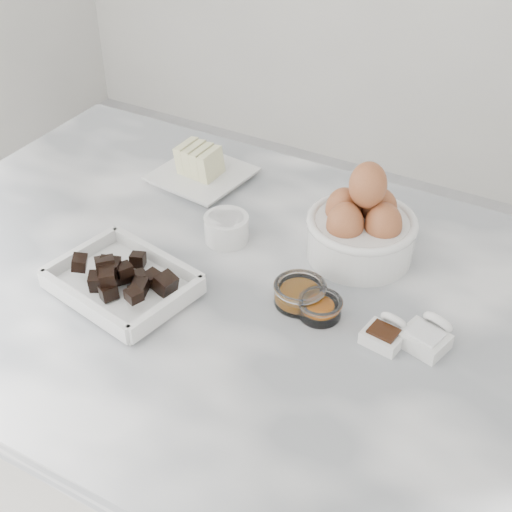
{
  "coord_description": "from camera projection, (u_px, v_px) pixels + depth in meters",
  "views": [
    {
      "loc": [
        0.45,
        -0.73,
        1.64
      ],
      "look_at": [
        0.02,
        0.03,
        0.98
      ],
      "focal_mm": 50.0,
      "sensor_mm": 36.0,
      "label": 1
    }
  ],
  "objects": [
    {
      "name": "salt_spoon",
      "position": [
        428.0,
        335.0,
        0.99
      ],
      "size": [
        0.07,
        0.09,
        0.05
      ],
      "color": "white",
      "rests_on": "marble_slab"
    },
    {
      "name": "honey_bowl",
      "position": [
        300.0,
        293.0,
        1.06
      ],
      "size": [
        0.08,
        0.08,
        0.03
      ],
      "color": "white",
      "rests_on": "marble_slab"
    },
    {
      "name": "egg_bowl",
      "position": [
        362.0,
        227.0,
        1.13
      ],
      "size": [
        0.18,
        0.18,
        0.17
      ],
      "color": "white",
      "rests_on": "marble_slab"
    },
    {
      "name": "marble_slab",
      "position": [
        236.0,
        293.0,
        1.11
      ],
      "size": [
        1.2,
        0.8,
        0.04
      ],
      "primitive_type": "cube",
      "color": "white",
      "rests_on": "cabinet"
    },
    {
      "name": "vanilla_spoon",
      "position": [
        386.0,
        333.0,
        0.99
      ],
      "size": [
        0.06,
        0.07,
        0.04
      ],
      "color": "white",
      "rests_on": "marble_slab"
    },
    {
      "name": "chocolate_dish",
      "position": [
        122.0,
        279.0,
        1.07
      ],
      "size": [
        0.24,
        0.2,
        0.06
      ],
      "color": "white",
      "rests_on": "marble_slab"
    },
    {
      "name": "sugar_ramekin",
      "position": [
        226.0,
        227.0,
        1.18
      ],
      "size": [
        0.07,
        0.07,
        0.04
      ],
      "color": "white",
      "rests_on": "marble_slab"
    },
    {
      "name": "zest_bowl",
      "position": [
        320.0,
        307.0,
        1.03
      ],
      "size": [
        0.07,
        0.07,
        0.03
      ],
      "color": "white",
      "rests_on": "marble_slab"
    },
    {
      "name": "butter_plate",
      "position": [
        201.0,
        168.0,
        1.34
      ],
      "size": [
        0.18,
        0.18,
        0.07
      ],
      "color": "white",
      "rests_on": "marble_slab"
    },
    {
      "name": "cabinet",
      "position": [
        240.0,
        476.0,
        1.4
      ],
      "size": [
        1.1,
        0.7,
        0.9
      ],
      "primitive_type": "cube",
      "color": "beige",
      "rests_on": "ground"
    }
  ]
}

